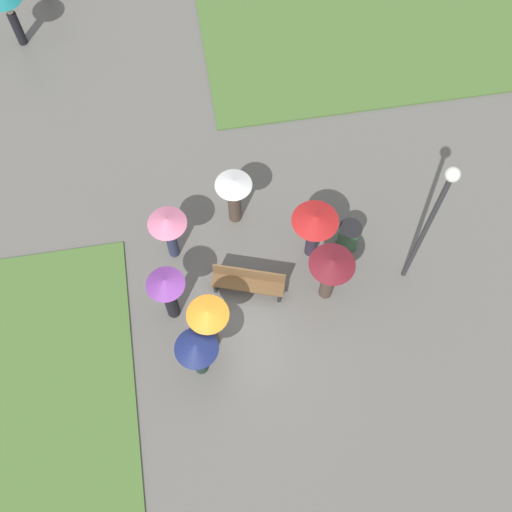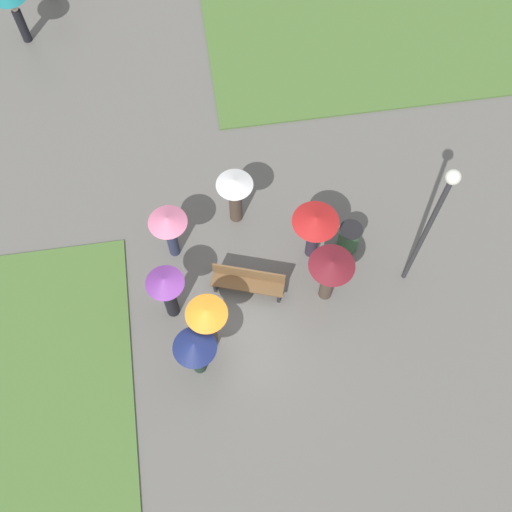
{
  "view_description": "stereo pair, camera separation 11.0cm",
  "coord_description": "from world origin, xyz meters",
  "views": [
    {
      "loc": [
        -0.26,
        -5.72,
        15.3
      ],
      "look_at": [
        0.87,
        1.2,
        1.04
      ],
      "focal_mm": 45.0,
      "sensor_mm": 36.0,
      "label": 1
    },
    {
      "loc": [
        -0.15,
        -5.73,
        15.3
      ],
      "look_at": [
        0.87,
        1.2,
        1.04
      ],
      "focal_mm": 45.0,
      "sensor_mm": 36.0,
      "label": 2
    }
  ],
  "objects": [
    {
      "name": "trash_bin",
      "position": [
        3.38,
        1.63,
        0.49
      ],
      "size": [
        0.6,
        0.6,
        0.97
      ],
      "color": "#335638",
      "rests_on": "ground_plane"
    },
    {
      "name": "crowd_person_orange",
      "position": [
        -0.5,
        -0.43,
        1.37
      ],
      "size": [
        0.98,
        0.98,
        1.98
      ],
      "rotation": [
        0.0,
        0.0,
        1.71
      ],
      "color": "#47382D",
      "rests_on": "ground_plane"
    },
    {
      "name": "park_bench",
      "position": [
        0.61,
        0.81,
        0.47
      ],
      "size": [
        1.89,
        0.99,
        0.9
      ],
      "rotation": [
        0.0,
        0.0,
        -0.32
      ],
      "color": "brown",
      "rests_on": "ground_plane"
    },
    {
      "name": "lawn_patch_far",
      "position": [
        5.93,
        9.37,
        0.03
      ],
      "size": [
        10.88,
        6.88,
        0.06
      ],
      "color": "#4C7033",
      "rests_on": "ground_plane"
    },
    {
      "name": "crowd_person_white",
      "position": [
        0.58,
        2.97,
        1.21
      ],
      "size": [
        0.95,
        0.95,
        1.82
      ],
      "rotation": [
        0.0,
        0.0,
        3.0
      ],
      "color": "#47382D",
      "rests_on": "ground_plane"
    },
    {
      "name": "lone_walker_far_path",
      "position": [
        -5.14,
        10.37,
        1.54
      ],
      "size": [
        1.06,
        1.06,
        1.99
      ],
      "rotation": [
        0.0,
        0.0,
        1.97
      ],
      "color": "black",
      "rests_on": "ground_plane"
    },
    {
      "name": "ground_plane",
      "position": [
        0.0,
        0.0,
        0.0
      ],
      "size": [
        90.0,
        90.0,
        0.0
      ],
      "primitive_type": "plane",
      "color": "#66635E"
    },
    {
      "name": "crowd_person_navy",
      "position": [
        -0.86,
        -1.1,
        1.37
      ],
      "size": [
        1.01,
        1.01,
        1.83
      ],
      "rotation": [
        0.0,
        0.0,
        3.09
      ],
      "color": "#1E3328",
      "rests_on": "ground_plane"
    },
    {
      "name": "crowd_person_purple",
      "position": [
        -1.37,
        0.46,
        1.37
      ],
      "size": [
        0.92,
        0.92,
        1.99
      ],
      "rotation": [
        0.0,
        0.0,
        4.69
      ],
      "color": "black",
      "rests_on": "ground_plane"
    },
    {
      "name": "lamp_post",
      "position": [
        4.68,
        0.55,
        3.09
      ],
      "size": [
        0.32,
        0.32,
        4.87
      ],
      "color": "#2D2D30",
      "rests_on": "ground_plane"
    },
    {
      "name": "crowd_person_red",
      "position": [
        2.4,
        1.61,
        1.43
      ],
      "size": [
        1.17,
        1.17,
        1.87
      ],
      "rotation": [
        0.0,
        0.0,
        4.66
      ],
      "color": "#2D2333",
      "rests_on": "ground_plane"
    },
    {
      "name": "crowd_person_maroon",
      "position": [
        2.54,
        0.37,
        1.38
      ],
      "size": [
        1.12,
        1.12,
        1.91
      ],
      "rotation": [
        0.0,
        0.0,
        3.09
      ],
      "color": "#47382D",
      "rests_on": "ground_plane"
    },
    {
      "name": "crowd_person_pink",
      "position": [
        -1.18,
        2.15,
        1.36
      ],
      "size": [
        0.98,
        0.98,
        1.82
      ],
      "rotation": [
        0.0,
        0.0,
        6.05
      ],
      "color": "#282D47",
      "rests_on": "ground_plane"
    }
  ]
}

